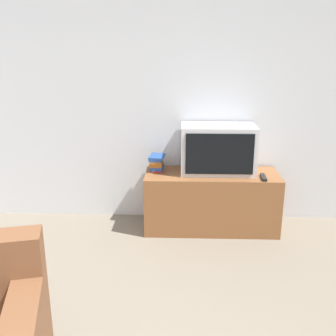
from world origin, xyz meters
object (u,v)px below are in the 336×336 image
object	(u,v)px
television	(218,149)
book_stack	(157,163)
remote_on_stand	(263,177)
tv_stand	(211,201)

from	to	relation	value
television	book_stack	world-z (taller)	television
book_stack	remote_on_stand	bearing A→B (deg)	-11.64
tv_stand	television	distance (m)	0.51
remote_on_stand	book_stack	bearing A→B (deg)	168.36
tv_stand	television	size ratio (longest dim) A/B	1.83
book_stack	remote_on_stand	distance (m)	1.02
remote_on_stand	television	bearing A→B (deg)	154.99
tv_stand	remote_on_stand	bearing A→B (deg)	-16.64
tv_stand	remote_on_stand	distance (m)	0.56
television	book_stack	bearing A→B (deg)	178.64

